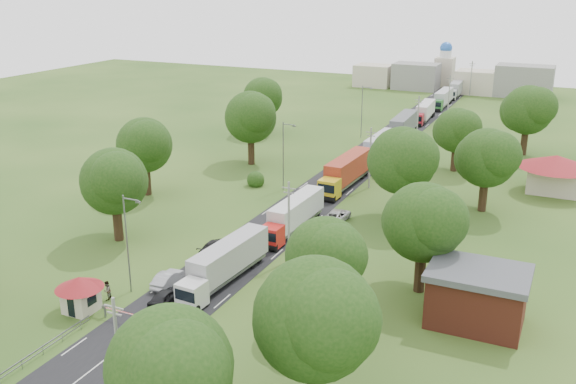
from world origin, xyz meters
The scene contains 46 objects.
ground centered at (0.00, 0.00, 0.00)m, with size 260.00×260.00×0.00m, color #274918.
road centered at (0.00, 20.00, 0.00)m, with size 8.00×200.00×0.04m, color black.
boom_barrier centered at (-1.36, -25.00, 0.89)m, with size 9.22×0.35×1.18m.
guard_booth centered at (-7.20, -25.00, 2.16)m, with size 4.40×4.40×3.45m.
guard_rail centered at (-5.00, -35.00, 0.00)m, with size 0.10×17.00×1.70m, color slate, non-canonical shape.
info_sign centered at (5.20, 35.00, 3.00)m, with size 0.12×3.10×4.10m.
pole_0 centered at (5.50, -35.00, 4.68)m, with size 1.60×0.24×9.00m.
pole_1 centered at (5.50, -7.00, 4.68)m, with size 1.60×0.24×9.00m.
pole_2 centered at (5.50, 21.00, 4.68)m, with size 1.60×0.24×9.00m.
pole_3 centered at (5.50, 49.00, 4.68)m, with size 1.60×0.24×9.00m.
pole_4 centered at (5.50, 77.00, 4.68)m, with size 1.60×0.24×9.00m.
pole_5 centered at (5.50, 105.00, 4.68)m, with size 1.60×0.24×9.00m.
lamp_0 centered at (-5.35, -20.00, 5.55)m, with size 2.03×0.22×10.00m.
lamp_1 centered at (-5.35, 15.00, 5.55)m, with size 2.03×0.22×10.00m.
lamp_2 centered at (-5.35, 50.00, 5.55)m, with size 2.03×0.22×10.00m.
tree_0 centered at (11.99, -37.84, 7.22)m, with size 8.80×8.80×11.07m.
tree_1 centered at (17.99, -29.83, 7.85)m, with size 9.60×9.60×12.05m.
tree_2 centered at (13.99, -17.86, 6.60)m, with size 8.00×8.00×10.10m.
tree_3 centered at (19.99, -7.84, 7.22)m, with size 8.80×8.80×11.07m.
tree_4 centered at (12.99, 10.17, 7.85)m, with size 9.60×9.60×12.05m.
tree_5 centered at (21.99, 18.16, 7.22)m, with size 8.80×8.80×11.07m.
tree_6 centered at (14.99, 35.14, 6.60)m, with size 8.00×8.00×10.10m.
tree_7 centered at (23.99, 50.17, 7.85)m, with size 9.60×9.60×12.05m.
tree_10 centered at (-15.01, -9.84, 7.22)m, with size 8.80×8.80×11.07m.
tree_11 centered at (-22.01, 5.16, 7.22)m, with size 8.80×8.80×11.07m.
tree_12 centered at (-16.01, 25.17, 7.85)m, with size 9.60×9.60×12.05m.
tree_13 centered at (-24.01, 45.16, 7.22)m, with size 8.80×8.80×11.07m.
house_brick centered at (26.00, -12.00, 2.65)m, with size 8.60×6.60×5.20m.
house_cream centered at (30.00, 30.00, 3.64)m, with size 10.08×10.08×5.80m.
distant_town centered at (0.68, 110.00, 3.49)m, with size 52.00×8.00×8.00m.
church centered at (-4.00, 118.00, 5.39)m, with size 5.00×5.00×12.30m.
truck_0 centered at (1.78, -14.27, 2.07)m, with size 3.17×14.14×3.90m.
truck_1 centered at (2.29, 1.29, 2.02)m, with size 2.71×13.79×3.82m.
truck_2 centered at (2.18, 20.25, 2.29)m, with size 3.11×15.61×4.32m.
truck_3 centered at (2.10, 36.79, 2.11)m, with size 2.65×14.35×3.98m.
truck_4 centered at (1.80, 52.58, 2.30)m, with size 3.16×15.67×4.33m.
truck_5 centered at (1.90, 70.17, 1.99)m, with size 2.95×13.57×3.75m.
truck_6 centered at (2.18, 87.42, 2.03)m, with size 2.41×13.78×3.82m.
truck_7 centered at (2.33, 102.95, 2.02)m, with size 2.88×13.81×3.82m.
car_lane_front centered at (-1.00, -20.61, 0.72)m, with size 1.70×4.23×1.44m, color black.
car_lane_mid centered at (-3.00, -17.37, 0.73)m, with size 1.54×4.42×1.46m, color #A0A2A8.
car_lane_rear centered at (-2.60, -8.66, 0.79)m, with size 2.22×5.45×1.58m, color black.
car_verge_near centered at (6.03, 6.34, 0.74)m, with size 2.44×5.30×1.47m, color #B2B2B2.
car_verge_far centered at (5.50, 28.46, 0.83)m, with size 1.95×4.85×1.65m, color #525359.
pedestrian_near centered at (1.98, -28.37, 0.86)m, with size 0.63×0.41×1.72m, color gray.
pedestrian_booth centered at (-6.50, -22.27, 0.94)m, with size 0.92×0.71×1.89m, color gray.
Camera 1 is at (32.06, -64.73, 29.20)m, focal length 40.00 mm.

